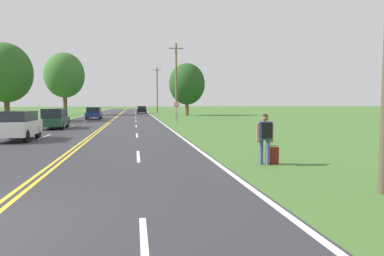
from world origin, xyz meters
TOP-DOWN VIEW (x-y plane):
  - hitchhiker_person at (7.20, 4.91)m, footprint 0.60×0.45m
  - suitcase at (7.51, 5.01)m, footprint 0.46×0.19m
  - traffic_sign at (7.19, 30.18)m, footprint 0.60×0.10m
  - utility_pole_midground at (7.79, 35.41)m, footprint 1.80×0.24m
  - utility_pole_far at (7.72, 69.95)m, footprint 1.80×0.24m
  - tree_left_verge at (-9.12, 55.95)m, footprint 6.74×6.74m
  - tree_behind_sign at (-11.81, 36.29)m, footprint 5.92×5.92m
  - tree_mid_treeline at (11.62, 51.81)m, footprint 6.12×6.12m
  - car_white_suv_nearest at (-3.82, 14.54)m, footprint 1.78×3.94m
  - car_dark_green_van_approaching at (-3.85, 23.84)m, footprint 1.94×4.66m
  - car_dark_blue_hatchback_mid_near at (-2.55, 40.46)m, footprint 1.95×4.10m
  - car_black_hatchback_mid_far at (4.21, 64.19)m, footprint 1.93×4.12m

SIDE VIEW (x-z plane):
  - suitcase at x=7.51m, z-range -0.02..0.63m
  - car_black_hatchback_mid_far at x=4.21m, z-range 0.05..1.55m
  - car_dark_blue_hatchback_mid_near at x=-2.55m, z-range 0.05..1.63m
  - car_dark_green_van_approaching at x=-3.85m, z-range 0.03..1.71m
  - car_white_suv_nearest at x=-3.82m, z-range 0.06..1.74m
  - hitchhiker_person at x=7.20m, z-range 0.20..1.97m
  - traffic_sign at x=7.19m, z-range 0.56..2.82m
  - utility_pole_midground at x=7.79m, z-range 0.16..9.49m
  - utility_pole_far at x=7.72m, z-range 0.16..10.11m
  - tree_mid_treeline at x=11.62m, z-range 0.91..9.80m
  - tree_behind_sign at x=-11.81m, z-range 1.08..10.10m
  - tree_left_verge at x=-9.12m, z-range 1.50..12.29m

